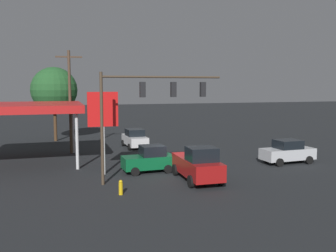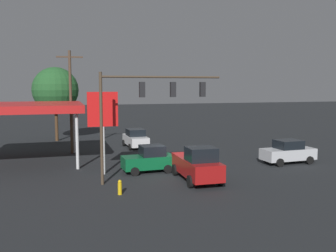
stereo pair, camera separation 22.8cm
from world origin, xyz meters
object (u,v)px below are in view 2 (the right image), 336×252
(traffic_signal_assembly, at_px, (147,100))
(hatchback_crossing, at_px, (149,159))
(sedan_far, at_px, (288,152))
(utility_pole, at_px, (71,99))
(fire_hydrant, at_px, (120,187))
(sedan_waiting, at_px, (136,138))
(street_tree, at_px, (55,90))
(price_sign, at_px, (103,114))
(pickup_parked, at_px, (197,165))

(traffic_signal_assembly, distance_m, hatchback_crossing, 5.22)
(sedan_far, bearing_deg, utility_pole, -32.75)
(fire_hydrant, bearing_deg, sedan_waiting, -104.31)
(traffic_signal_assembly, xyz_separation_m, utility_pole, (4.52, -12.12, -0.33))
(hatchback_crossing, bearing_deg, sedan_far, 176.26)
(street_tree, relative_size, fire_hydrant, 9.63)
(sedan_far, height_order, hatchback_crossing, hatchback_crossing)
(utility_pole, relative_size, hatchback_crossing, 2.47)
(price_sign, relative_size, sedan_far, 1.32)
(sedan_far, distance_m, hatchback_crossing, 11.68)
(price_sign, bearing_deg, hatchback_crossing, 176.07)
(traffic_signal_assembly, distance_m, fire_hydrant, 6.03)
(traffic_signal_assembly, distance_m, sedan_waiting, 14.44)
(utility_pole, xyz_separation_m, fire_hydrant, (-2.27, 14.69, -4.64))
(price_sign, distance_m, street_tree, 18.37)
(sedan_waiting, distance_m, hatchback_crossing, 11.06)
(pickup_parked, bearing_deg, price_sign, -121.44)
(sedan_far, relative_size, fire_hydrant, 5.10)
(hatchback_crossing, height_order, fire_hydrant, hatchback_crossing)
(sedan_waiting, height_order, pickup_parked, pickup_parked)
(traffic_signal_assembly, relative_size, sedan_waiting, 1.82)
(utility_pole, xyz_separation_m, price_sign, (-1.93, 9.29, -0.73))
(price_sign, xyz_separation_m, pickup_parked, (-5.82, 3.66, -3.23))
(traffic_signal_assembly, bearing_deg, sedan_waiting, -97.82)
(utility_pole, height_order, pickup_parked, utility_pole)
(sedan_waiting, xyz_separation_m, fire_hydrant, (4.13, 16.17, -0.51))
(sedan_waiting, relative_size, pickup_parked, 0.86)
(sedan_waiting, bearing_deg, traffic_signal_assembly, -10.75)
(traffic_signal_assembly, height_order, utility_pole, utility_pole)
(street_tree, bearing_deg, sedan_far, 134.99)
(traffic_signal_assembly, bearing_deg, utility_pole, -69.54)
(sedan_waiting, bearing_deg, fire_hydrant, -17.24)
(pickup_parked, xyz_separation_m, street_tree, (9.18, -21.65, 4.75))
(fire_hydrant, bearing_deg, price_sign, -86.43)
(hatchback_crossing, bearing_deg, fire_hydrant, 56.99)
(hatchback_crossing, height_order, street_tree, street_tree)
(utility_pole, bearing_deg, sedan_waiting, -166.93)
(pickup_parked, height_order, street_tree, street_tree)
(sedan_far, relative_size, hatchback_crossing, 1.16)
(price_sign, bearing_deg, traffic_signal_assembly, 132.47)
(utility_pole, distance_m, pickup_parked, 15.60)
(sedan_waiting, distance_m, street_tree, 11.73)
(utility_pole, height_order, price_sign, utility_pole)
(price_sign, distance_m, fire_hydrant, 6.67)
(price_sign, xyz_separation_m, street_tree, (3.37, -18.00, 1.51))
(pickup_parked, bearing_deg, sedan_far, 110.38)
(sedan_waiting, distance_m, sedan_far, 15.34)
(sedan_waiting, height_order, sedan_far, same)
(hatchback_crossing, xyz_separation_m, street_tree, (6.69, -18.22, 4.91))
(sedan_far, distance_m, street_tree, 26.44)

